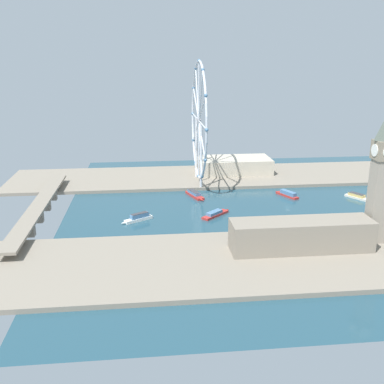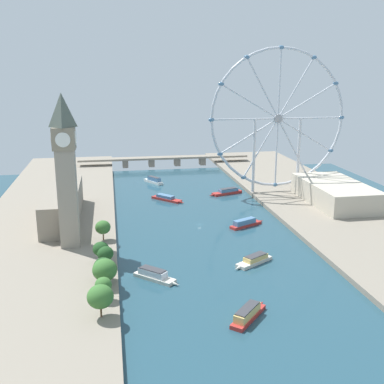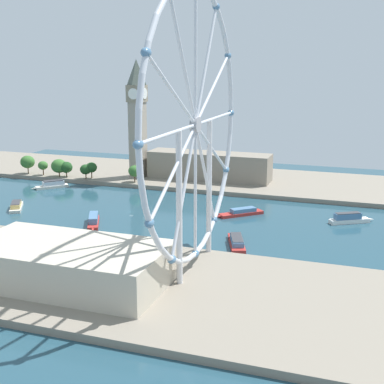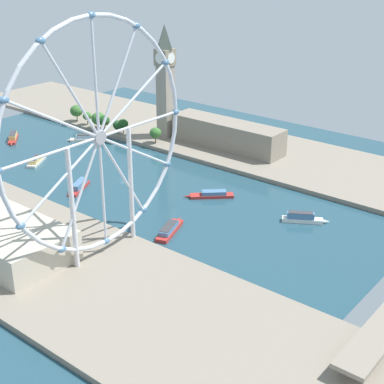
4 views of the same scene
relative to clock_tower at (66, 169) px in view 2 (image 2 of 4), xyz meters
The scene contains 16 objects.
ground_plane 101.74m from the clock_tower, 21.64° to the left, with size 373.67×373.67×0.00m, color #234756.
riverbank_left 60.58m from the clock_tower, 119.75° to the left, with size 90.00×520.00×3.00m, color gray.
riverbank_right 193.61m from the clock_tower, 10.10° to the left, with size 90.00×520.00×3.00m, color gray.
clock_tower is the anchor object (origin of this frame).
parliament_block 65.34m from the clock_tower, 99.15° to the left, with size 22.00×92.07×20.10m, color gray.
tree_row_embankment 66.61m from the clock_tower, 69.55° to the right, with size 13.01×102.75×14.23m.
ferris_wheel 190.55m from the clock_tower, 31.99° to the left, with size 116.09×3.20×118.40m.
riverside_hall 206.69m from the clock_tower, 16.75° to the left, with size 40.45×78.72×15.78m, color #BCB29E.
river_bridge 256.81m from the clock_tower, 70.88° to the left, with size 185.67×13.10×9.92m.
tour_boat_0 178.19m from the clock_tower, 68.37° to the left, with size 17.30×25.22×6.09m.
tour_boat_1 116.87m from the clock_tower, 20.53° to the right, with size 25.33×17.88×4.64m.
tour_boat_2 169.74m from the clock_tower, 41.88° to the left, with size 31.02×15.31×4.91m.
tour_boat_3 124.60m from the clock_tower, 11.89° to the left, with size 27.24×16.25×5.21m.
tour_boat_4 128.48m from the clock_tower, 55.13° to the left, with size 24.78×26.35×4.25m.
tour_boat_5 132.01m from the clock_tower, 49.79° to the right, with size 21.46×23.35×5.77m.
tour_boat_6 80.39m from the clock_tower, 47.64° to the right, with size 22.31×21.44×5.57m.
Camera 2 is at (-57.73, -300.57, 102.92)m, focal length 44.01 mm.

